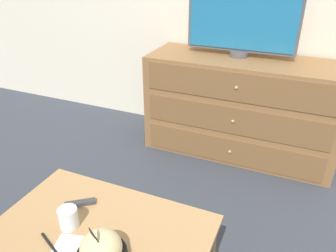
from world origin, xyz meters
TOP-DOWN VIEW (x-y plane):
  - ground_plane at (0.00, 0.00)m, footprint 12.00×12.00m
  - dresser at (0.04, -0.29)m, footprint 1.44×0.53m
  - tv at (-0.02, -0.23)m, footprint 0.80×0.14m
  - coffee_table at (-0.20, -1.87)m, footprint 0.88×0.58m
  - takeout_bowl at (-0.11, -1.98)m, footprint 0.19×0.19m
  - drink_cup at (-0.33, -1.89)m, footprint 0.08×0.08m
  - knife at (-0.32, -2.01)m, footprint 0.18×0.09m
  - remote_control at (-0.37, -1.76)m, footprint 0.13×0.10m

SIDE VIEW (x-z plane):
  - ground_plane at x=0.00m, z-range 0.00..0.00m
  - dresser at x=0.04m, z-range 0.00..0.77m
  - coffee_table at x=-0.20m, z-range 0.16..0.62m
  - knife at x=-0.32m, z-range 0.45..0.46m
  - remote_control at x=-0.37m, z-range 0.45..0.47m
  - drink_cup at x=-0.33m, z-range 0.45..0.54m
  - takeout_bowl at x=-0.11m, z-range 0.41..0.60m
  - tv at x=-0.02m, z-range 0.78..1.34m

